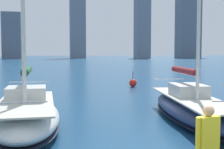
# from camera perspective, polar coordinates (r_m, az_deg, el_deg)

# --- Properties ---
(city_skyline) EXTENTS (174.92, 24.01, 47.39)m
(city_skyline) POSITION_cam_1_polar(r_m,az_deg,el_deg) (166.74, -11.40, 9.61)
(city_skyline) COLOR slate
(city_skyline) RESTS_ON ground
(sailboat_maroon) EXTENTS (3.67, 9.57, 10.52)m
(sailboat_maroon) POSITION_cam_1_polar(r_m,az_deg,el_deg) (15.09, 14.33, -5.69)
(sailboat_maroon) COLOR navy
(sailboat_maroon) RESTS_ON ground
(sailboat_forest) EXTENTS (2.66, 7.24, 10.28)m
(sailboat_forest) POSITION_cam_1_polar(r_m,az_deg,el_deg) (13.02, -15.44, -6.99)
(sailboat_forest) COLOR white
(sailboat_forest) RESTS_ON ground
(person_yellow_shirt) EXTENTS (0.57, 0.29, 1.59)m
(person_yellow_shirt) POSITION_cam_1_polar(r_m,az_deg,el_deg) (6.15, 17.14, -11.15)
(person_yellow_shirt) COLOR #2D3347
(person_yellow_shirt) RESTS_ON dock_pier
(channel_buoy) EXTENTS (0.70, 0.70, 1.40)m
(channel_buoy) POSITION_cam_1_polar(r_m,az_deg,el_deg) (28.62, 3.84, -1.55)
(channel_buoy) COLOR red
(channel_buoy) RESTS_ON ground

